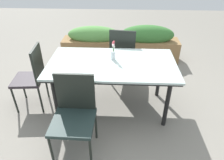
# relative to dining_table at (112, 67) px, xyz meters

# --- Properties ---
(ground_plane) EXTENTS (12.00, 12.00, 0.00)m
(ground_plane) POSITION_rel_dining_table_xyz_m (0.01, -0.00, -0.72)
(ground_plane) COLOR gray
(dining_table) EXTENTS (1.74, 0.95, 0.78)m
(dining_table) POSITION_rel_dining_table_xyz_m (0.00, 0.00, 0.00)
(dining_table) COLOR #B2C6C1
(dining_table) RESTS_ON ground
(chair_end_left) EXTENTS (0.45, 0.45, 0.98)m
(chair_end_left) POSITION_rel_dining_table_xyz_m (-1.16, 0.01, -0.16)
(chair_end_left) COLOR #2B242A
(chair_end_left) RESTS_ON ground
(chair_near_left) EXTENTS (0.48, 0.48, 0.96)m
(chair_near_left) POSITION_rel_dining_table_xyz_m (-0.39, -0.75, -0.17)
(chair_near_left) COLOR #1D2D2B
(chair_near_left) RESTS_ON ground
(chair_far_side) EXTENTS (0.49, 0.49, 1.01)m
(chair_far_side) POSITION_rel_dining_table_xyz_m (0.15, 0.76, -0.14)
(chair_far_side) COLOR black
(chair_far_side) RESTS_ON ground
(flower_vase) EXTENTS (0.06, 0.06, 0.28)m
(flower_vase) POSITION_rel_dining_table_xyz_m (0.01, 0.09, 0.18)
(flower_vase) COLOR silver
(flower_vase) RESTS_ON dining_table
(planter_box) EXTENTS (2.48, 0.44, 0.77)m
(planter_box) POSITION_rel_dining_table_xyz_m (0.11, 1.67, -0.36)
(planter_box) COLOR olive
(planter_box) RESTS_ON ground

